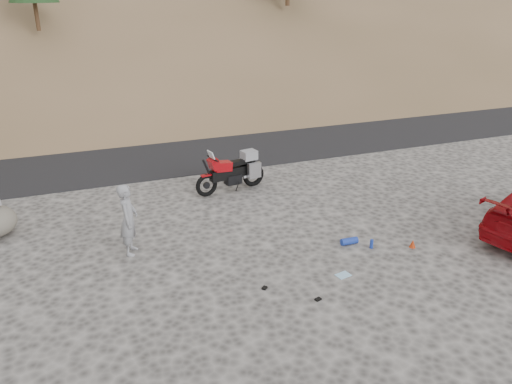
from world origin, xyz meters
TOP-DOWN VIEW (x-y plane):
  - ground at (0.00, 0.00)m, footprint 140.00×140.00m
  - road at (0.00, 9.00)m, footprint 120.00×7.00m
  - motorcycle at (1.22, 3.78)m, footprint 2.38×0.97m
  - man at (-2.34, 0.86)m, footprint 0.60×0.74m
  - gear_blue_mat at (2.73, -0.64)m, footprint 0.43×0.19m
  - gear_bottle at (3.13, -1.01)m, footprint 0.11×0.11m
  - gear_funnel at (4.09, -1.34)m, footprint 0.16×0.16m
  - gear_glove_a at (0.90, -2.50)m, footprint 0.15×0.12m
  - gear_glove_b at (0.04, -1.73)m, footprint 0.15×0.15m
  - gear_blue_cloth at (1.86, -1.86)m, footprint 0.36×0.29m

SIDE VIEW (x-z plane):
  - ground at x=0.00m, z-range 0.00..0.00m
  - road at x=0.00m, z-range -0.03..0.03m
  - man at x=-2.34m, z-range -0.87..0.87m
  - gear_blue_cloth at x=1.86m, z-range 0.00..0.01m
  - gear_glove_a at x=0.90m, z-range 0.00..0.04m
  - gear_glove_b at x=0.04m, z-range 0.00..0.04m
  - gear_blue_mat at x=2.73m, z-range 0.00..0.17m
  - gear_funnel at x=4.09m, z-range 0.00..0.20m
  - gear_bottle at x=3.13m, z-range 0.00..0.23m
  - motorcycle at x=1.22m, z-range -0.10..1.33m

